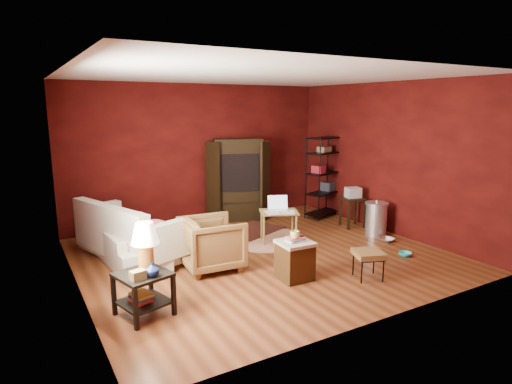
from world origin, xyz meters
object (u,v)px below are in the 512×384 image
at_px(sofa, 127,238).
at_px(wire_shelving, 324,173).
at_px(armchair, 212,241).
at_px(laptop_desk, 279,214).
at_px(hamper, 295,259).
at_px(tv_armoire, 238,178).
at_px(side_table, 144,260).

distance_m(sofa, wire_shelving, 4.43).
relative_size(armchair, wire_shelving, 0.49).
bearing_deg(laptop_desk, hamper, -90.82).
bearing_deg(wire_shelving, tv_armoire, 140.55).
relative_size(sofa, hamper, 2.97).
distance_m(hamper, laptop_desk, 1.69).
height_order(sofa, wire_shelving, wire_shelving).
bearing_deg(wire_shelving, hamper, -152.25).
distance_m(sofa, hamper, 2.63).
height_order(laptop_desk, tv_armoire, tv_armoire).
bearing_deg(laptop_desk, tv_armoire, 111.25).
relative_size(laptop_desk, tv_armoire, 0.47).
bearing_deg(wire_shelving, sofa, 170.91).
bearing_deg(wire_shelving, laptop_desk, -168.00).
height_order(tv_armoire, wire_shelving, wire_shelving).
height_order(armchair, side_table, side_table).
xyz_separation_m(sofa, hamper, (1.82, -1.90, -0.08)).
relative_size(sofa, wire_shelving, 1.08).
xyz_separation_m(hamper, wire_shelving, (2.53, 2.53, 0.66)).
relative_size(laptop_desk, wire_shelving, 0.47).
bearing_deg(sofa, tv_armoire, -68.30).
xyz_separation_m(side_table, laptop_desk, (2.77, 1.45, -0.14)).
relative_size(armchair, laptop_desk, 1.05).
bearing_deg(side_table, hamper, -1.76).
distance_m(laptop_desk, tv_armoire, 1.75).
bearing_deg(tv_armoire, wire_shelving, -1.64).
height_order(armchair, tv_armoire, tv_armoire).
distance_m(side_table, hamper, 2.08).
relative_size(armchair, tv_armoire, 0.49).
distance_m(armchair, wire_shelving, 3.74).
distance_m(hamper, wire_shelving, 3.63).
bearing_deg(side_table, wire_shelving, 28.30).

